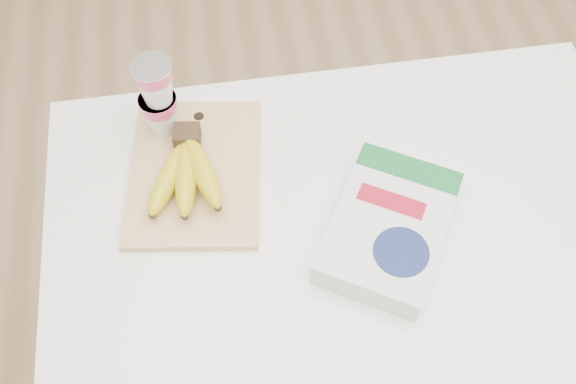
# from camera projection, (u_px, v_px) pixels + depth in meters

# --- Properties ---
(table) EXTENTS (1.11, 0.74, 0.83)m
(table) POSITION_uv_depth(u_px,v_px,m) (341.00, 312.00, 1.49)
(table) COLOR white
(table) RESTS_ON ground
(cutting_board) EXTENTS (0.28, 0.36, 0.02)m
(cutting_board) POSITION_uv_depth(u_px,v_px,m) (195.00, 171.00, 1.19)
(cutting_board) COLOR #E9CE80
(cutting_board) RESTS_ON table
(bananas) EXTENTS (0.16, 0.21, 0.07)m
(bananas) POSITION_uv_depth(u_px,v_px,m) (186.00, 171.00, 1.15)
(bananas) COLOR #382816
(bananas) RESTS_ON cutting_board
(yogurt_stack) EXTENTS (0.08, 0.08, 0.17)m
(yogurt_stack) POSITION_uv_depth(u_px,v_px,m) (157.00, 96.00, 1.16)
(yogurt_stack) COLOR white
(yogurt_stack) RESTS_ON cutting_board
(cereal_box) EXTENTS (0.30, 0.33, 0.06)m
(cereal_box) POSITION_uv_depth(u_px,v_px,m) (389.00, 227.00, 1.10)
(cereal_box) COLOR white
(cereal_box) RESTS_ON table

